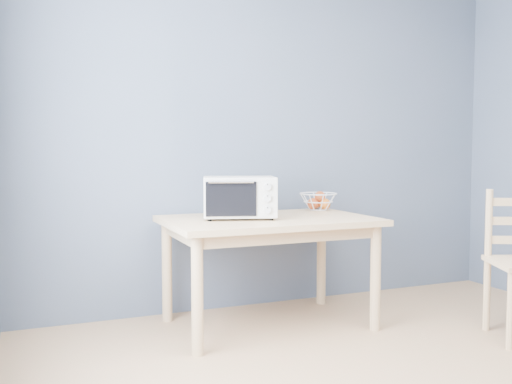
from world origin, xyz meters
name	(u,v)px	position (x,y,z in m)	size (l,w,h in m)	color
room	(496,128)	(0.00, 0.00, 1.30)	(4.01, 4.51, 2.61)	tan
dining_table	(269,232)	(-0.29, 1.70, 0.65)	(1.40, 0.90, 0.75)	#E1BD87
toaster_oven	(237,197)	(-0.51, 1.73, 0.90)	(0.55, 0.45, 0.28)	beige
fruit_basket	(318,201)	(0.26, 2.01, 0.82)	(0.35, 0.35, 0.15)	silver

